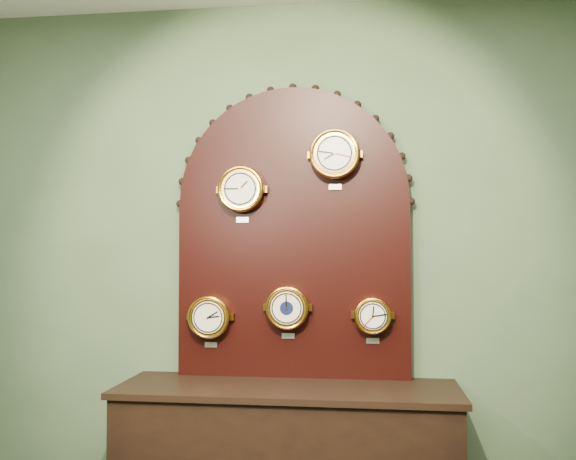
# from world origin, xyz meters

# --- Properties ---
(wall_back) EXTENTS (4.00, 0.00, 4.00)m
(wall_back) POSITION_xyz_m (0.00, 2.50, 1.40)
(wall_back) COLOR #455C3F
(wall_back) RESTS_ON ground
(display_board) EXTENTS (1.26, 0.06, 1.53)m
(display_board) POSITION_xyz_m (0.00, 2.45, 1.63)
(display_board) COLOR black
(display_board) RESTS_ON shop_counter
(roman_clock) EXTENTS (0.24, 0.08, 0.29)m
(roman_clock) POSITION_xyz_m (-0.26, 2.38, 1.80)
(roman_clock) COLOR orange
(roman_clock) RESTS_ON display_board
(arabic_clock) EXTENTS (0.26, 0.08, 0.30)m
(arabic_clock) POSITION_xyz_m (0.22, 2.38, 1.97)
(arabic_clock) COLOR orange
(arabic_clock) RESTS_ON display_board
(hygrometer) EXTENTS (0.22, 0.08, 0.27)m
(hygrometer) POSITION_xyz_m (-0.42, 2.38, 1.14)
(hygrometer) COLOR orange
(hygrometer) RESTS_ON display_board
(barometer) EXTENTS (0.22, 0.08, 0.27)m
(barometer) POSITION_xyz_m (-0.02, 2.38, 1.19)
(barometer) COLOR orange
(barometer) RESTS_ON display_board
(tide_clock) EXTENTS (0.18, 0.08, 0.24)m
(tide_clock) POSITION_xyz_m (0.41, 2.38, 1.16)
(tide_clock) COLOR orange
(tide_clock) RESTS_ON display_board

